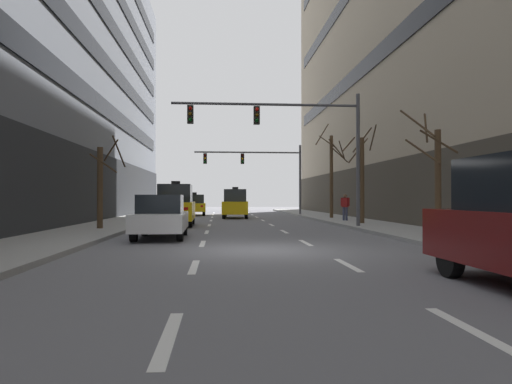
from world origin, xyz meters
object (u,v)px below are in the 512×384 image
(taxi_driving_0, at_px, (176,205))
(traffic_signal_0, at_px, (293,132))
(street_tree_0, at_px, (332,173))
(pedestrian_0, at_px, (345,205))
(street_tree_1, at_px, (362,176))
(street_tree_2, at_px, (436,176))
(taxi_driving_1, at_px, (194,205))
(taxi_driving_2, at_px, (235,204))
(street_tree_3, at_px, (101,185))
(car_driving_3, at_px, (161,217))
(traffic_signal_1, at_px, (262,165))

(taxi_driving_0, bearing_deg, traffic_signal_0, -27.34)
(street_tree_0, relative_size, pedestrian_0, 4.20)
(traffic_signal_0, xyz_separation_m, street_tree_1, (4.02, 2.41, -1.98))
(traffic_signal_0, distance_m, pedestrian_0, 7.39)
(taxi_driving_0, height_order, street_tree_2, street_tree_2)
(taxi_driving_0, relative_size, pedestrian_0, 2.92)
(taxi_driving_1, bearing_deg, taxi_driving_2, -59.71)
(taxi_driving_0, height_order, street_tree_3, street_tree_3)
(street_tree_0, height_order, street_tree_2, street_tree_0)
(traffic_signal_0, xyz_separation_m, street_tree_2, (3.92, -6.19, -2.34))
(taxi_driving_1, distance_m, car_driving_3, 22.14)
(traffic_signal_0, xyz_separation_m, street_tree_0, (4.02, 9.00, -1.43))
(car_driving_3, distance_m, street_tree_2, 9.75)
(street_tree_0, distance_m, street_tree_1, 6.62)
(street_tree_3, bearing_deg, street_tree_1, 14.15)
(street_tree_0, relative_size, street_tree_3, 1.63)
(taxi_driving_1, height_order, street_tree_1, street_tree_1)
(pedestrian_0, bearing_deg, street_tree_0, 87.94)
(street_tree_2, bearing_deg, street_tree_0, 89.62)
(taxi_driving_1, xyz_separation_m, street_tree_1, (9.61, -15.22, 1.74))
(taxi_driving_0, xyz_separation_m, taxi_driving_1, (0.14, 14.66, -0.22))
(street_tree_2, bearing_deg, traffic_signal_0, 122.39)
(car_driving_3, distance_m, traffic_signal_1, 21.33)
(traffic_signal_0, bearing_deg, taxi_driving_2, 100.90)
(taxi_driving_0, height_order, pedestrian_0, taxi_driving_0)
(taxi_driving_1, distance_m, street_tree_0, 13.12)
(taxi_driving_1, distance_m, street_tree_2, 25.68)
(taxi_driving_1, height_order, traffic_signal_1, traffic_signal_1)
(traffic_signal_1, relative_size, street_tree_3, 2.19)
(taxi_driving_1, relative_size, traffic_signal_0, 0.53)
(car_driving_3, xyz_separation_m, traffic_signal_0, (5.57, 4.51, 3.80))
(taxi_driving_1, bearing_deg, traffic_signal_1, -18.03)
(taxi_driving_0, relative_size, street_tree_0, 0.70)
(traffic_signal_1, bearing_deg, taxi_driving_2, -120.65)
(traffic_signal_0, distance_m, traffic_signal_1, 15.83)
(street_tree_1, height_order, street_tree_3, street_tree_1)
(taxi_driving_1, relative_size, street_tree_3, 1.18)
(taxi_driving_1, bearing_deg, street_tree_1, -57.73)
(street_tree_2, bearing_deg, street_tree_1, 89.37)
(traffic_signal_1, bearing_deg, street_tree_3, -117.26)
(taxi_driving_0, bearing_deg, pedestrian_0, 13.00)
(street_tree_2, xyz_separation_m, street_tree_3, (-12.54, 5.41, -0.18))
(taxi_driving_1, height_order, car_driving_3, taxi_driving_1)
(car_driving_3, relative_size, street_tree_3, 1.07)
(street_tree_1, xyz_separation_m, pedestrian_0, (-0.13, 2.78, -1.58))
(traffic_signal_1, xyz_separation_m, pedestrian_0, (3.94, -10.64, -3.06))
(car_driving_3, bearing_deg, street_tree_1, 35.80)
(street_tree_3, bearing_deg, street_tree_2, -23.33)
(traffic_signal_1, distance_m, pedestrian_0, 11.75)
(taxi_driving_0, distance_m, street_tree_0, 11.66)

